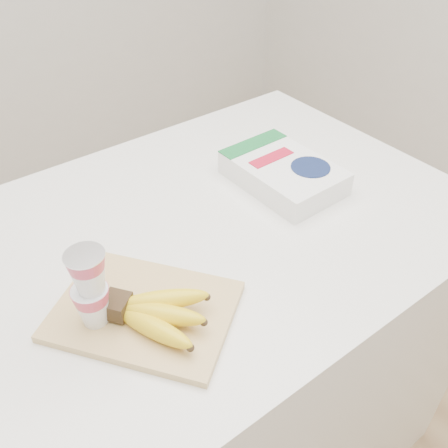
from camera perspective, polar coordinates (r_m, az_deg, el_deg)
name	(u,v)px	position (r m, az deg, el deg)	size (l,w,h in m)	color
room	(181,56)	(0.90, -4.89, 18.61)	(4.00, 4.00, 4.00)	tan
table	(198,363)	(1.45, -2.98, -15.55)	(1.29, 0.86, 0.96)	white
cutting_board	(144,311)	(0.93, -9.09, -9.77)	(0.23, 0.31, 0.02)	#D6BB75
bananas	(155,313)	(0.88, -7.85, -10.04)	(0.18, 0.19, 0.06)	#382816
yogurt_stack	(90,287)	(0.86, -15.08, -6.94)	(0.07, 0.07, 0.15)	white
cereal_box	(283,173)	(1.23, 6.76, 5.84)	(0.19, 0.28, 0.06)	white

